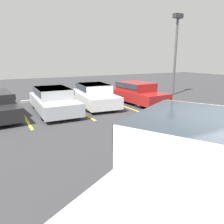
# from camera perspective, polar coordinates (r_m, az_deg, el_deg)

# --- Properties ---
(stall_stripe_b) EXTENTS (0.12, 5.35, 0.01)m
(stall_stripe_b) POSITION_cam_1_polar(r_m,az_deg,el_deg) (11.57, -22.13, -0.65)
(stall_stripe_b) COLOR yellow
(stall_stripe_b) RESTS_ON ground_plane
(stall_stripe_c) EXTENTS (0.12, 5.35, 0.01)m
(stall_stripe_c) POSITION_cam_1_polar(r_m,az_deg,el_deg) (12.13, -9.53, 0.84)
(stall_stripe_c) COLOR yellow
(stall_stripe_c) RESTS_ON ground_plane
(stall_stripe_d) EXTENTS (0.12, 5.35, 0.01)m
(stall_stripe_d) POSITION_cam_1_polar(r_m,az_deg,el_deg) (13.21, 1.49, 2.12)
(stall_stripe_d) COLOR yellow
(stall_stripe_d) RESTS_ON ground_plane
(stall_stripe_e) EXTENTS (0.12, 5.35, 0.01)m
(stall_stripe_e) POSITION_cam_1_polar(r_m,az_deg,el_deg) (14.71, 10.57, 3.11)
(stall_stripe_e) COLOR yellow
(stall_stripe_e) RESTS_ON ground_plane
(pickup_truck) EXTENTS (5.81, 4.51, 1.92)m
(pickup_truck) POSITION_cam_1_polar(r_m,az_deg,el_deg) (3.90, 23.51, -14.54)
(pickup_truck) COLOR white
(pickup_truck) RESTS_ON ground_plane
(parked_sedan_b) EXTENTS (1.84, 4.58, 1.24)m
(parked_sedan_b) POSITION_cam_1_polar(r_m,az_deg,el_deg) (11.56, -15.10, 3.23)
(parked_sedan_b) COLOR #B7BABF
(parked_sedan_b) RESTS_ON ground_plane
(parked_sedan_c) EXTENTS (2.11, 4.36, 1.27)m
(parked_sedan_c) POSITION_cam_1_polar(r_m,az_deg,el_deg) (12.61, -4.71, 4.59)
(parked_sedan_c) COLOR silver
(parked_sedan_c) RESTS_ON ground_plane
(parked_sedan_d) EXTENTS (1.98, 4.39, 1.26)m
(parked_sedan_d) POSITION_cam_1_polar(r_m,az_deg,el_deg) (13.57, 6.31, 5.21)
(parked_sedan_d) COLOR maroon
(parked_sedan_d) RESTS_ON ground_plane
(light_post) EXTENTS (0.70, 0.36, 5.70)m
(light_post) POSITION_cam_1_polar(r_m,az_deg,el_deg) (17.01, 16.40, 16.72)
(light_post) COLOR #515156
(light_post) RESTS_ON ground_plane
(wheel_stop_curb) EXTENTS (1.71, 0.20, 0.14)m
(wheel_stop_curb) POSITION_cam_1_polar(r_m,az_deg,el_deg) (14.70, -19.37, 2.81)
(wheel_stop_curb) COLOR #B7B2A8
(wheel_stop_curb) RESTS_ON ground_plane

